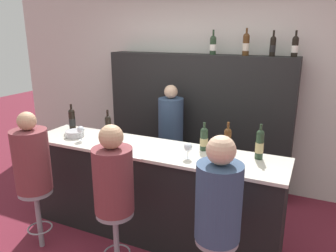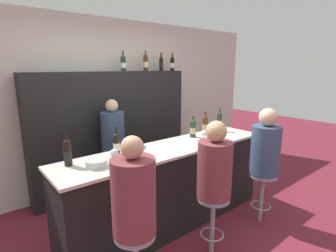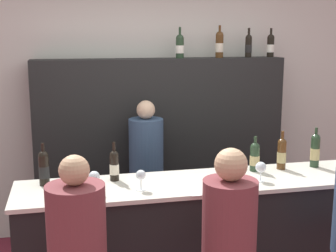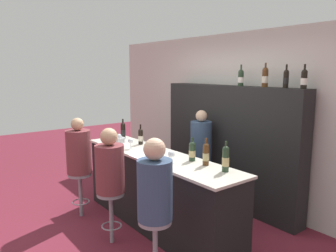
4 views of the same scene
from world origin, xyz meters
TOP-DOWN VIEW (x-y plane):
  - ground_plane at (0.00, 0.00)m, footprint 16.00×16.00m
  - wall_back at (0.00, 1.86)m, footprint 6.40×0.05m
  - bar_counter at (0.00, 0.28)m, footprint 2.67×0.61m
  - back_bar_cabinet at (0.00, 1.63)m, footprint 2.50×0.28m
  - wine_bottle_counter_0 at (-1.11, 0.44)m, footprint 0.07×0.07m
  - wine_bottle_counter_1 at (-0.60, 0.44)m, footprint 0.07×0.07m
  - wine_bottle_counter_2 at (0.51, 0.44)m, footprint 0.08×0.08m
  - wine_bottle_counter_3 at (0.74, 0.44)m, footprint 0.07×0.07m
  - wine_bottle_counter_4 at (1.03, 0.44)m, footprint 0.07×0.07m
  - wine_bottle_backbar_0 at (0.19, 1.63)m, footprint 0.08×0.08m
  - wine_bottle_backbar_1 at (0.60, 1.63)m, footprint 0.08×0.08m
  - wine_bottle_backbar_2 at (0.92, 1.63)m, footprint 0.07×0.07m
  - wine_bottle_backbar_3 at (1.16, 1.63)m, footprint 0.07×0.07m
  - wine_glass_0 at (-0.77, 0.18)m, footprint 0.08×0.08m
  - wine_glass_1 at (-0.45, 0.18)m, footprint 0.07×0.07m
  - wine_glass_2 at (0.44, 0.18)m, footprint 0.08×0.08m
  - metal_bowl at (-0.92, 0.25)m, footprint 0.20×0.20m
  - tasting_menu at (-0.03, 0.12)m, footprint 0.21×0.30m
  - bar_stool_left at (-0.91, -0.38)m, footprint 0.32×0.32m
  - guest_seated_left at (-0.91, -0.38)m, footprint 0.33×0.33m
  - bar_stool_middle at (0.00, -0.38)m, footprint 0.32×0.32m
  - guest_seated_middle at (0.00, -0.38)m, footprint 0.33×0.33m
  - bar_stool_right at (0.90, -0.38)m, footprint 0.32×0.32m
  - guest_seated_right at (0.90, -0.38)m, footprint 0.34×0.34m
  - bartender at (-0.22, 1.26)m, footprint 0.32×0.32m

SIDE VIEW (x-z plane):
  - ground_plane at x=0.00m, z-range 0.00..0.00m
  - bar_stool_left at x=-0.91m, z-range 0.17..0.80m
  - bar_stool_middle at x=0.00m, z-range 0.17..0.80m
  - bar_stool_right at x=0.90m, z-range 0.17..0.80m
  - bar_counter at x=0.00m, z-range 0.00..0.98m
  - bartender at x=-0.22m, z-range -0.06..1.39m
  - back_bar_cabinet at x=0.00m, z-range 0.00..1.81m
  - guest_seated_middle at x=0.00m, z-range 0.57..1.33m
  - guest_seated_left at x=-0.91m, z-range 0.57..1.34m
  - guest_seated_right at x=0.90m, z-range 0.58..1.36m
  - tasting_menu at x=-0.03m, z-range 0.98..0.98m
  - metal_bowl at x=-0.92m, z-range 0.98..1.05m
  - wine_glass_1 at x=-0.45m, z-range 1.01..1.16m
  - wine_glass_2 at x=0.44m, z-range 1.01..1.16m
  - wine_glass_0 at x=-0.77m, z-range 1.02..1.17m
  - wine_bottle_counter_1 at x=-0.60m, z-range 0.95..1.24m
  - wine_bottle_counter_2 at x=0.51m, z-range 0.96..1.24m
  - wine_bottle_counter_3 at x=0.74m, z-range 0.95..1.26m
  - wine_bottle_counter_0 at x=-1.11m, z-range 0.95..1.26m
  - wine_bottle_counter_4 at x=1.03m, z-range 0.96..1.28m
  - wall_back at x=0.00m, z-range 0.00..2.60m
  - wine_bottle_backbar_0 at x=0.19m, z-range 1.78..2.08m
  - wine_bottle_backbar_2 at x=0.92m, z-range 1.78..2.08m
  - wine_bottle_backbar_3 at x=1.16m, z-range 1.78..2.08m
  - wine_bottle_backbar_1 at x=0.60m, z-range 1.79..2.11m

